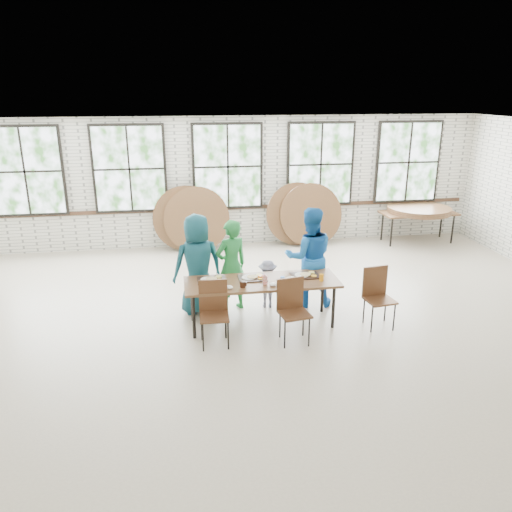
{
  "coord_description": "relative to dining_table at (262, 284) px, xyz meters",
  "views": [
    {
      "loc": [
        -1.21,
        -7.01,
        3.58
      ],
      "look_at": [
        0.0,
        0.4,
        1.05
      ],
      "focal_mm": 35.0,
      "sensor_mm": 36.0,
      "label": 1
    }
  ],
  "objects": [
    {
      "name": "room",
      "position": [
        -0.04,
        4.34,
        1.14
      ],
      "size": [
        12.0,
        12.0,
        12.0
      ],
      "color": "#BCAD96",
      "rests_on": "ground"
    },
    {
      "name": "dining_table",
      "position": [
        0.0,
        0.0,
        0.0
      ],
      "size": [
        2.4,
        0.81,
        0.74
      ],
      "rotation": [
        0.0,
        0.0,
        -0.0
      ],
      "color": "brown",
      "rests_on": "ground"
    },
    {
      "name": "chair_near_left",
      "position": [
        -0.79,
        -0.46,
        -0.13
      ],
      "size": [
        0.44,
        0.42,
        0.95
      ],
      "rotation": [
        0.0,
        0.0,
        -0.04
      ],
      "color": "#4F2E1A",
      "rests_on": "ground"
    },
    {
      "name": "chair_near_right",
      "position": [
        0.36,
        -0.56,
        -0.13
      ],
      "size": [
        0.48,
        0.47,
        0.95
      ],
      "rotation": [
        0.0,
        0.0,
        0.16
      ],
      "color": "#4F2E1A",
      "rests_on": "ground"
    },
    {
      "name": "chair_spare",
      "position": [
        1.79,
        -0.29,
        -0.13
      ],
      "size": [
        0.47,
        0.46,
        0.95
      ],
      "rotation": [
        0.0,
        0.0,
        0.14
      ],
      "color": "#4F2E1A",
      "rests_on": "ground"
    },
    {
      "name": "adult_teal",
      "position": [
        -0.95,
        0.65,
        0.15
      ],
      "size": [
        0.91,
        0.69,
        1.68
      ],
      "primitive_type": "imported",
      "rotation": [
        0.0,
        0.0,
        3.35
      ],
      "color": "#154753",
      "rests_on": "ground"
    },
    {
      "name": "adult_green",
      "position": [
        -0.4,
        0.65,
        0.1
      ],
      "size": [
        0.67,
        0.57,
        1.57
      ],
      "primitive_type": "imported",
      "rotation": [
        0.0,
        0.0,
        3.55
      ],
      "color": "#217E38",
      "rests_on": "ground"
    },
    {
      "name": "toddler",
      "position": [
        0.21,
        0.65,
        -0.27
      ],
      "size": [
        0.58,
        0.37,
        0.84
      ],
      "primitive_type": "imported",
      "rotation": [
        0.0,
        0.0,
        3.02
      ],
      "color": "#14133C",
      "rests_on": "ground"
    },
    {
      "name": "adult_blue",
      "position": [
        0.93,
        0.65,
        0.17
      ],
      "size": [
        0.9,
        0.73,
        1.72
      ],
      "primitive_type": "imported",
      "rotation": [
        0.0,
        0.0,
        3.04
      ],
      "color": "#1960B1",
      "rests_on": "ground"
    },
    {
      "name": "storage_table",
      "position": [
        4.52,
        3.85,
        -0.0
      ],
      "size": [
        1.81,
        0.79,
        0.74
      ],
      "rotation": [
        0.0,
        0.0,
        0.02
      ],
      "color": "brown",
      "rests_on": "ground"
    },
    {
      "name": "tabletop_clutter",
      "position": [
        0.08,
        -0.03,
        0.08
      ],
      "size": [
        1.94,
        0.61,
        0.11
      ],
      "color": "black",
      "rests_on": "dining_table"
    },
    {
      "name": "round_tops_stacked",
      "position": [
        4.52,
        3.85,
        0.12
      ],
      "size": [
        1.5,
        1.5,
        0.13
      ],
      "color": "brown",
      "rests_on": "storage_table"
    },
    {
      "name": "round_tops_leaning",
      "position": [
        0.4,
        4.06,
        0.05
      ],
      "size": [
        4.44,
        0.41,
        1.5
      ],
      "color": "brown",
      "rests_on": "ground"
    }
  ]
}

